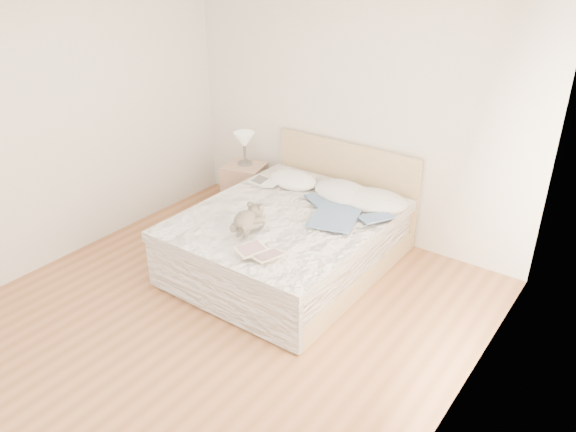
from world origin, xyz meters
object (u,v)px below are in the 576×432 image
object	(u,v)px
photo_book	(266,183)
nightstand	(245,187)
table_lamp	(244,142)
childrens_book	(260,253)
teddy_bear	(245,226)
bed	(292,238)

from	to	relation	value
photo_book	nightstand	bearing A→B (deg)	138.83
table_lamp	photo_book	world-z (taller)	table_lamp
nightstand	childrens_book	distance (m)	2.17
teddy_bear	nightstand	bearing A→B (deg)	118.50
table_lamp	teddy_bear	world-z (taller)	table_lamp
table_lamp	teddy_bear	bearing A→B (deg)	-50.19
bed	nightstand	bearing A→B (deg)	149.09
photo_book	teddy_bear	xyz separation A→B (m)	(0.48, -0.91, 0.02)
nightstand	photo_book	xyz separation A→B (m)	(0.62, -0.39, 0.35)
childrens_book	bed	bearing A→B (deg)	126.43
table_lamp	teddy_bear	distance (m)	1.74
childrens_book	teddy_bear	xyz separation A→B (m)	(-0.37, 0.26, 0.02)
bed	nightstand	world-z (taller)	bed
bed	teddy_bear	distance (m)	0.68
childrens_book	teddy_bear	bearing A→B (deg)	163.68
bed	childrens_book	size ratio (longest dim) A/B	5.79
photo_book	teddy_bear	distance (m)	1.03
bed	nightstand	size ratio (longest dim) A/B	3.83
photo_book	table_lamp	bearing A→B (deg)	137.14
nightstand	photo_book	size ratio (longest dim) A/B	1.77
table_lamp	childrens_book	bearing A→B (deg)	-47.00
bed	table_lamp	xyz separation A→B (m)	(-1.21, 0.75, 0.53)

